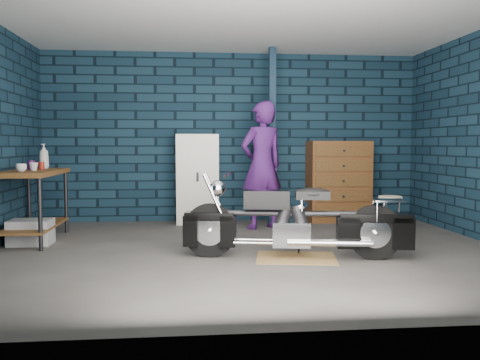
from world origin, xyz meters
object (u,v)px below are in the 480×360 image
Objects in this scene: motorcycle at (296,216)px; tool_chest at (338,181)px; shop_stool at (390,218)px; storage_bin at (31,232)px; locker at (197,179)px; workbench at (34,206)px; person at (262,165)px.

tool_chest reaches higher than motorcycle.
tool_chest reaches higher than shop_stool.
locker reaches higher than storage_bin.
workbench is 2.81× the size of storage_bin.
person is 1.95m from shop_stool.
motorcycle is 1.13× the size of person.
motorcycle is at bearing -68.30° from locker.
storage_bin is (0.02, -0.23, -0.30)m from workbench.
person is at bearing 147.51° from shop_stool.
tool_chest is 2.30× the size of shop_stool.
storage_bin is at bearing 179.32° from shop_stool.
workbench reaches higher than shop_stool.
workbench is 3.15m from person.
tool_chest is at bearing 0.00° from locker.
person reaches higher than locker.
motorcycle is 2.87m from tool_chest.
motorcycle reaches higher than shop_stool.
shop_stool is (1.46, 1.01, -0.18)m from motorcycle.
tool_chest is (2.27, 0.00, -0.05)m from locker.
person reaches higher than shop_stool.
storage_bin is 4.56m from shop_stool.
storage_bin is 0.39× the size of tool_chest.
workbench is 4.59m from shop_stool.
person is 1.44× the size of tool_chest.
storage_bin is (-3.10, 1.06, -0.31)m from motorcycle.
person is 1.34× the size of locker.
workbench is at bearing 95.05° from storage_bin.
workbench is 1.08× the size of tool_chest.
person reaches higher than storage_bin.
tool_chest is at bearing 74.31° from motorcycle.
locker is 1.08× the size of tool_chest.
tool_chest is (4.36, 1.30, 0.19)m from workbench.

